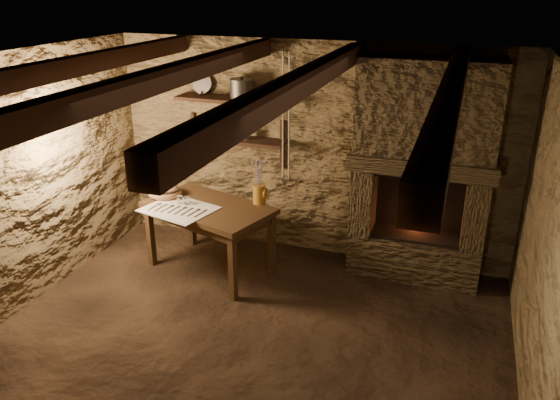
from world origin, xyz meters
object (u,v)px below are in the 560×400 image
(work_table, at_px, (210,235))
(wooden_bowl, at_px, (165,192))
(red_pot, at_px, (416,218))
(stoneware_jug, at_px, (259,185))
(iron_stockpot, at_px, (242,90))

(work_table, bearing_deg, wooden_bowl, -170.75)
(wooden_bowl, height_order, red_pot, red_pot)
(stoneware_jug, bearing_deg, iron_stockpot, 151.63)
(stoneware_jug, distance_m, red_pot, 1.65)
(iron_stockpot, height_order, red_pot, iron_stockpot)
(stoneware_jug, xyz_separation_m, wooden_bowl, (-1.05, -0.15, -0.16))
(stoneware_jug, xyz_separation_m, iron_stockpot, (-0.36, 0.44, 0.90))
(iron_stockpot, bearing_deg, work_table, -101.24)
(work_table, distance_m, red_pot, 2.18)
(work_table, height_order, iron_stockpot, iron_stockpot)
(wooden_bowl, bearing_deg, iron_stockpot, 40.26)
(work_table, relative_size, wooden_bowl, 4.05)
(work_table, height_order, wooden_bowl, wooden_bowl)
(work_table, distance_m, iron_stockpot, 1.61)
(work_table, xyz_separation_m, stoneware_jug, (0.49, 0.23, 0.56))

